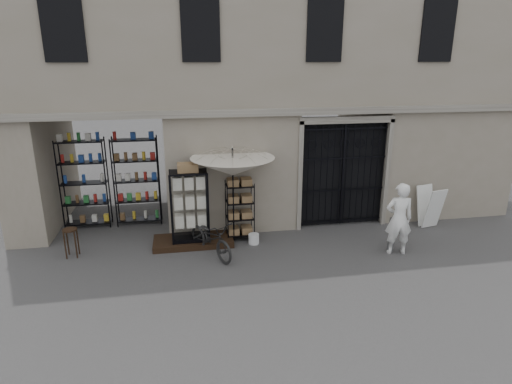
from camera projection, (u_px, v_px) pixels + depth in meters
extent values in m
plane|color=black|center=(301.00, 264.00, 9.88)|extent=(80.00, 80.00, 0.00)
cube|color=gray|center=(267.00, 60.00, 12.29)|extent=(14.00, 4.00, 9.00)
cube|color=black|center=(109.00, 178.00, 11.31)|extent=(3.00, 1.70, 3.00)
cube|color=black|center=(111.00, 182.00, 11.84)|extent=(2.70, 0.50, 2.50)
cube|color=black|center=(341.00, 173.00, 11.87)|extent=(2.50, 0.06, 3.00)
cube|color=black|center=(343.00, 176.00, 11.74)|extent=(0.05, 0.05, 2.80)
cube|color=black|center=(193.00, 241.00, 10.91)|extent=(2.00, 0.90, 0.15)
cube|color=black|center=(191.00, 237.00, 10.84)|extent=(1.00, 0.76, 0.10)
cube|color=silver|center=(193.00, 209.00, 10.35)|extent=(0.80, 0.24, 1.66)
cube|color=silver|center=(190.00, 210.00, 10.61)|extent=(0.83, 0.58, 1.38)
cube|color=olive|center=(188.00, 169.00, 10.30)|extent=(0.58, 0.50, 0.20)
cube|color=black|center=(240.00, 211.00, 11.03)|extent=(0.82, 0.72, 1.55)
cube|color=olive|center=(240.00, 212.00, 11.05)|extent=(0.69, 0.59, 1.17)
cylinder|color=black|center=(233.00, 196.00, 10.72)|extent=(0.04, 0.04, 2.46)
imported|color=beige|center=(233.00, 162.00, 10.46)|extent=(1.84, 1.87, 1.65)
cylinder|color=silver|center=(254.00, 239.00, 10.92)|extent=(0.31, 0.31, 0.26)
imported|color=black|center=(211.00, 255.00, 10.32)|extent=(0.95, 1.08, 1.72)
cylinder|color=black|center=(70.00, 230.00, 10.04)|extent=(0.38, 0.38, 0.03)
cube|color=black|center=(72.00, 243.00, 10.14)|extent=(0.29, 0.29, 0.69)
cylinder|color=slate|center=(392.00, 235.00, 10.41)|extent=(0.19, 0.19, 0.86)
imported|color=white|center=(395.00, 253.00, 10.44)|extent=(0.93, 1.86, 0.42)
cube|color=silver|center=(435.00, 209.00, 11.74)|extent=(0.58, 0.38, 1.13)
cube|color=silver|center=(425.00, 205.00, 12.05)|extent=(0.58, 0.38, 1.13)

